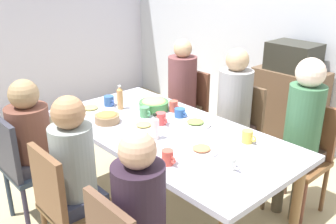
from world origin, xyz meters
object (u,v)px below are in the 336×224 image
object	(u,v)px
chair_1	(187,108)
bottle_0	(155,127)
plate_2	(201,150)
bowl_1	(154,104)
cup_0	(145,112)
cup_7	(248,137)
chair_3	(23,164)
chair_2	(66,203)
bottle_1	(120,98)
plate_1	(195,123)
person_0	(142,220)
plate_4	(90,109)
person_2	(76,169)
chair_5	(238,127)
cup_1	(180,113)
cup_2	(174,106)
plate_0	(138,141)
cup_5	(230,163)
dining_table	(168,140)
chair_4	(304,152)
side_cabinet	(287,111)
person_5	(234,106)
bowl_0	(107,117)
plate_3	(144,126)
cup_4	(109,101)
person_4	(302,126)
cup_3	(161,119)
cup_6	(168,157)
person_1	(181,90)
person_3	(31,137)

from	to	relation	value
chair_1	bottle_0	size ratio (longest dim) A/B	4.67
chair_1	plate_2	xyz separation A→B (m)	(1.07, -0.94, 0.25)
plate_2	bowl_1	distance (m)	0.85
cup_0	cup_7	world-z (taller)	cup_7
chair_3	chair_2	bearing A→B (deg)	0.00
bottle_0	bottle_1	xyz separation A→B (m)	(-0.66, 0.16, 0.01)
chair_3	plate_1	size ratio (longest dim) A/B	3.71
person_0	plate_4	xyz separation A→B (m)	(-1.42, 0.57, 0.05)
person_2	cup_7	distance (m)	1.18
chair_5	cup_1	xyz separation A→B (m)	(-0.13, -0.62, 0.27)
cup_2	plate_0	bearing A→B (deg)	-64.95
plate_1	cup_5	size ratio (longest dim) A/B	2.06
dining_table	plate_4	size ratio (longest dim) A/B	8.23
chair_4	bottle_0	xyz separation A→B (m)	(-0.62, -1.04, 0.33)
plate_4	side_cabinet	world-z (taller)	side_cabinet
person_5	cup_1	xyz separation A→B (m)	(-0.13, -0.53, 0.03)
bowl_0	chair_3	bearing A→B (deg)	-109.37
chair_1	plate_2	bearing A→B (deg)	-41.38
plate_3	cup_4	world-z (taller)	cup_4
plate_0	cup_1	bearing A→B (deg)	105.51
person_5	plate_4	distance (m)	1.25
person_4	chair_5	size ratio (longest dim) A/B	1.44
cup_3	cup_6	distance (m)	0.63
chair_4	cup_1	world-z (taller)	chair_4
bowl_1	dining_table	bearing A→B (deg)	-26.65
person_1	plate_2	size ratio (longest dim) A/B	5.55
bowl_0	chair_4	bearing A→B (deg)	45.49
plate_1	side_cabinet	bearing A→B (deg)	92.68
plate_0	plate_2	world-z (taller)	same
bottle_1	side_cabinet	xyz separation A→B (m)	(0.61, 1.73, -0.40)
plate_2	cup_6	xyz separation A→B (m)	(-0.03, -0.28, 0.03)
person_3	plate_2	size ratio (longest dim) A/B	5.19
chair_3	person_4	bearing A→B (deg)	51.39
cup_3	chair_5	bearing A→B (deg)	81.60
plate_4	cup_5	size ratio (longest dim) A/B	2.05
plate_2	plate_4	size ratio (longest dim) A/B	0.93
chair_3	cup_6	size ratio (longest dim) A/B	8.12
plate_4	cup_2	world-z (taller)	cup_2
chair_3	cup_4	xyz separation A→B (m)	(-0.08, 0.85, 0.28)
plate_0	plate_2	distance (m)	0.45
bowl_1	cup_1	xyz separation A→B (m)	(0.27, 0.05, -0.01)
person_2	person_3	distance (m)	0.66
plate_3	cup_0	world-z (taller)	cup_0
bowl_0	bowl_1	bearing A→B (deg)	85.06
cup_4	bottle_0	xyz separation A→B (m)	(0.79, -0.14, 0.05)
person_0	bottle_0	xyz separation A→B (m)	(-0.62, 0.62, 0.13)
person_4	chair_5	bearing A→B (deg)	172.21
cup_1	cup_2	distance (m)	0.14
chair_5	person_0	bearing A→B (deg)	-68.21
person_5	chair_5	bearing A→B (deg)	90.00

